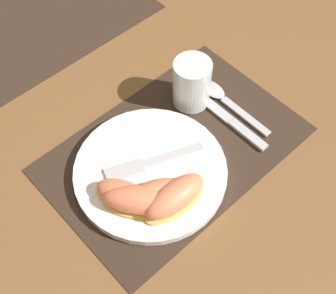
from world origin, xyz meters
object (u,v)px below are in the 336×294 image
(juice_glass, at_px, (192,85))
(fork, at_px, (147,163))
(spoon, at_px, (221,96))
(citrus_wedge_2, at_px, (155,193))
(citrus_wedge_1, at_px, (141,201))
(citrus_wedge_3, at_px, (175,197))
(citrus_wedge_0, at_px, (127,197))
(knife, at_px, (225,117))
(plate, at_px, (150,172))

(juice_glass, xyz_separation_m, fork, (-0.17, -0.06, -0.02))
(spoon, bearing_deg, fork, -173.31)
(citrus_wedge_2, bearing_deg, citrus_wedge_1, 170.39)
(citrus_wedge_2, height_order, citrus_wedge_3, citrus_wedge_3)
(juice_glass, height_order, spoon, juice_glass)
(citrus_wedge_1, bearing_deg, spoon, 16.26)
(fork, xyz_separation_m, citrus_wedge_1, (-0.06, -0.05, 0.01))
(spoon, distance_m, citrus_wedge_0, 0.29)
(spoon, distance_m, citrus_wedge_3, 0.26)
(knife, relative_size, citrus_wedge_3, 1.73)
(knife, distance_m, citrus_wedge_2, 0.22)
(juice_glass, relative_size, knife, 0.46)
(plate, distance_m, spoon, 0.22)
(juice_glass, relative_size, citrus_wedge_3, 0.80)
(citrus_wedge_0, distance_m, citrus_wedge_1, 0.03)
(juice_glass, bearing_deg, citrus_wedge_1, -152.92)
(spoon, xyz_separation_m, citrus_wedge_2, (-0.25, -0.08, 0.03))
(spoon, height_order, fork, fork)
(citrus_wedge_3, bearing_deg, citrus_wedge_0, 134.55)
(citrus_wedge_0, bearing_deg, juice_glass, 21.41)
(citrus_wedge_0, distance_m, citrus_wedge_2, 0.05)
(plate, relative_size, spoon, 1.51)
(citrus_wedge_1, bearing_deg, citrus_wedge_0, 115.28)
(plate, distance_m, knife, 0.19)
(spoon, xyz_separation_m, fork, (-0.21, -0.03, 0.01))
(citrus_wedge_3, bearing_deg, knife, 19.83)
(knife, relative_size, spoon, 1.19)
(knife, height_order, fork, fork)
(juice_glass, xyz_separation_m, knife, (0.02, -0.08, -0.04))
(plate, height_order, fork, fork)
(plate, xyz_separation_m, fork, (0.00, 0.01, 0.01))
(citrus_wedge_1, relative_size, citrus_wedge_3, 1.09)
(knife, xyz_separation_m, citrus_wedge_3, (-0.20, -0.07, 0.03))
(citrus_wedge_0, bearing_deg, plate, 16.36)
(juice_glass, xyz_separation_m, citrus_wedge_3, (-0.18, -0.15, -0.01))
(plate, height_order, citrus_wedge_3, citrus_wedge_3)
(spoon, bearing_deg, knife, -126.00)
(citrus_wedge_0, xyz_separation_m, citrus_wedge_1, (0.01, -0.02, 0.00))
(citrus_wedge_1, bearing_deg, citrus_wedge_2, -9.61)
(fork, distance_m, citrus_wedge_2, 0.07)
(citrus_wedge_2, bearing_deg, citrus_wedge_3, -59.16)
(knife, distance_m, citrus_wedge_1, 0.25)
(spoon, relative_size, citrus_wedge_1, 1.33)
(juice_glass, bearing_deg, citrus_wedge_2, -148.90)
(spoon, height_order, citrus_wedge_0, citrus_wedge_0)
(citrus_wedge_0, xyz_separation_m, citrus_wedge_2, (0.04, -0.03, 0.00))
(knife, xyz_separation_m, citrus_wedge_2, (-0.22, -0.04, 0.03))
(fork, bearing_deg, juice_glass, 20.19)
(spoon, bearing_deg, plate, -170.27)
(spoon, distance_m, citrus_wedge_2, 0.26)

